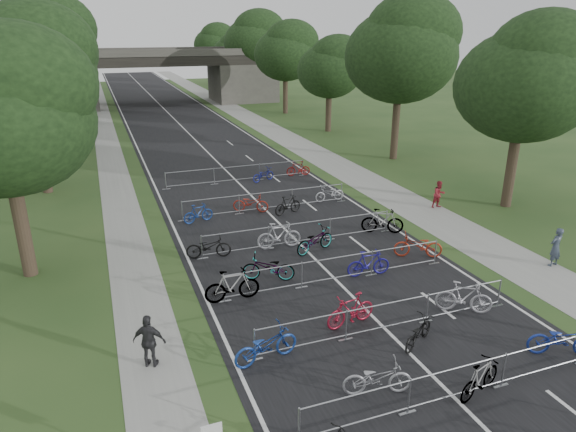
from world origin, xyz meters
name	(u,v)px	position (x,y,z in m)	size (l,w,h in m)	color
road	(178,123)	(0.00, 50.00, 0.01)	(11.00, 140.00, 0.01)	black
sidewalk_right	(250,118)	(8.00, 50.00, 0.01)	(3.00, 140.00, 0.01)	gray
sidewalk_left	(104,127)	(-7.50, 50.00, 0.01)	(2.00, 140.00, 0.01)	gray
lane_markings	(178,123)	(0.00, 50.00, 0.00)	(0.12, 140.00, 0.00)	silver
overpass_bridge	(157,77)	(0.00, 65.00, 3.53)	(31.00, 8.00, 7.05)	#45423D
tree_left_0	(4,115)	(-11.39, 15.93, 6.49)	(6.72, 6.72, 10.25)	#33261C
tree_right_0	(527,81)	(13.11, 15.93, 6.92)	(7.17, 7.17, 10.93)	#33261C
tree_left_1	(30,69)	(-11.39, 27.93, 7.30)	(7.56, 7.56, 11.53)	#33261C
tree_right_1	(403,52)	(13.11, 27.93, 7.90)	(8.18, 8.18, 12.47)	#33261C
tree_left_2	(42,47)	(-11.39, 39.93, 8.12)	(8.40, 8.40, 12.81)	#33261C
tree_right_2	(331,68)	(13.11, 39.93, 5.95)	(6.16, 6.16, 9.39)	#33261C
tree_left_3	(53,61)	(-11.39, 51.93, 6.49)	(6.72, 6.72, 10.25)	#33261C
tree_right_3	(286,52)	(13.11, 51.93, 6.92)	(7.17, 7.17, 10.93)	#33261C
tree_left_4	(57,48)	(-11.39, 63.93, 7.30)	(7.56, 7.56, 11.53)	#33261C
tree_right_4	(255,41)	(13.11, 63.93, 7.90)	(8.18, 8.18, 12.47)	#33261C
tree_left_5	(60,39)	(-11.39, 75.93, 8.12)	(8.40, 8.40, 12.81)	#33261C
tree_right_5	(233,52)	(13.11, 75.93, 5.95)	(6.16, 6.16, 9.39)	#33261C
tree_left_6	(65,48)	(-11.39, 87.93, 6.49)	(6.72, 6.72, 10.25)	#33261C
tree_right_6	(215,44)	(13.11, 87.93, 6.92)	(7.17, 7.17, 10.93)	#33261C
barrier_row_1	(458,383)	(0.00, 3.60, 0.55)	(9.70, 0.08, 1.10)	#95979C
barrier_row_2	(388,316)	(0.00, 7.20, 0.55)	(9.70, 0.08, 1.10)	#95979C
barrier_row_3	(338,269)	(0.00, 11.00, 0.55)	(9.70, 0.08, 1.10)	#95979C
barrier_row_4	(300,233)	(0.00, 15.00, 0.55)	(9.70, 0.08, 1.10)	#95979C
barrier_row_5	(266,201)	(0.00, 20.00, 0.55)	(9.70, 0.08, 1.10)	#95979C
barrier_row_6	(237,174)	(0.00, 26.00, 0.55)	(9.70, 0.08, 1.10)	#95979C
bike_5	(377,378)	(-1.90, 4.58, 0.51)	(0.67, 1.93, 1.01)	#95959C
bike_6	(480,379)	(0.69, 3.54, 0.53)	(0.50, 1.78, 1.07)	#95979C
bike_7	(562,339)	(4.30, 4.16, 0.55)	(0.73, 2.09, 1.10)	navy
bike_8	(266,345)	(-4.29, 7.05, 0.55)	(0.74, 2.11, 1.11)	navy
bike_9	(351,310)	(-0.99, 7.94, 0.58)	(0.54, 1.92, 1.16)	maroon
bike_10	(418,333)	(0.48, 6.16, 0.45)	(0.60, 1.73, 0.91)	black
bike_11	(464,297)	(3.13, 7.31, 0.59)	(0.55, 1.96, 1.18)	#ABAAB2
bike_12	(232,286)	(-4.30, 10.97, 0.62)	(0.59, 2.07, 1.24)	#95979C
bike_13	(268,268)	(-2.54, 12.04, 0.55)	(0.73, 2.08, 1.09)	#95979C
bike_14	(369,263)	(1.39, 11.01, 0.55)	(0.52, 1.83, 1.10)	navy
bike_15	(418,246)	(4.30, 11.82, 0.55)	(0.73, 2.10, 1.10)	#A12B17
bike_16	(208,247)	(-4.30, 15.03, 0.51)	(0.68, 1.96, 1.03)	black
bike_17	(279,236)	(-1.06, 14.92, 0.62)	(0.58, 2.05, 1.23)	#93949A
bike_18	(315,240)	(0.30, 13.97, 0.56)	(0.74, 2.13, 1.12)	#95979C
bike_19	(382,221)	(4.30, 14.88, 0.62)	(0.58, 2.06, 1.24)	#95979C
bike_20	(198,213)	(-3.86, 19.52, 0.49)	(0.47, 1.65, 0.99)	navy
bike_21	(251,203)	(-0.86, 20.10, 0.51)	(0.68, 1.96, 1.03)	maroon
bike_22	(288,205)	(0.92, 19.07, 0.52)	(0.49, 1.73, 1.04)	black
bike_23	(330,193)	(3.98, 20.27, 0.47)	(0.63, 1.80, 0.95)	#AFB0B8
bike_26	(263,175)	(1.65, 25.58, 0.45)	(0.59, 1.69, 0.89)	#1D25A0
bike_27	(298,169)	(4.30, 26.02, 0.49)	(0.46, 1.64, 0.99)	maroon
pedestrian_a	(556,247)	(9.20, 9.08, 0.85)	(0.62, 0.41, 1.70)	#333D4D
pedestrian_b	(439,195)	(9.20, 17.09, 0.77)	(0.75, 0.58, 1.54)	maroon
pedestrian_c	(149,342)	(-7.57, 8.03, 0.84)	(0.99, 0.41, 1.69)	#29292B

